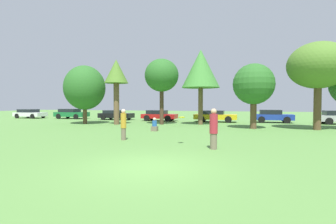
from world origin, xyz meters
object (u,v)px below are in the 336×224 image
(tree_3, at_px, (201,69))
(parked_car_green, at_px, (71,113))
(tree_5, at_px, (318,66))
(parked_car_white, at_px, (30,113))
(person_catcher, at_px, (214,129))
(frisbee, at_px, (182,117))
(person_thrower, at_px, (123,124))
(tree_0, at_px, (85,88))
(parked_car_red, at_px, (159,115))
(parked_car_yellow, at_px, (215,116))
(parked_car_black, at_px, (116,115))
(tree_1, at_px, (116,74))
(bystander_sitting, at_px, (155,126))
(tree_4, at_px, (254,85))
(parked_car_blue, at_px, (272,116))
(tree_2, at_px, (162,76))

(tree_3, relative_size, parked_car_green, 1.64)
(tree_5, height_order, parked_car_white, tree_5)
(person_catcher, distance_m, frisbee, 1.84)
(person_thrower, bearing_deg, parked_car_white, 160.58)
(person_catcher, relative_size, tree_0, 0.31)
(tree_3, xyz_separation_m, parked_car_red, (-5.46, 3.72, -4.64))
(person_catcher, xyz_separation_m, tree_3, (-2.57, 12.90, 4.39))
(tree_0, bearing_deg, person_thrower, -46.35)
(frisbee, xyz_separation_m, parked_car_yellow, (0.02, 15.83, -0.66))
(frisbee, relative_size, tree_3, 0.04)
(frisbee, distance_m, parked_car_red, 17.10)
(parked_car_black, bearing_deg, tree_1, -61.05)
(bystander_sitting, height_order, tree_4, tree_4)
(bystander_sitting, bearing_deg, tree_4, 29.03)
(tree_3, height_order, tree_5, tree_3)
(tree_5, xyz_separation_m, parked_car_red, (-14.79, 6.18, -4.21))
(person_catcher, bearing_deg, parked_car_black, -35.22)
(person_thrower, xyz_separation_m, parked_car_red, (-2.97, 15.19, -0.22))
(tree_4, xyz_separation_m, parked_car_black, (-15.94, 7.01, -2.90))
(parked_car_black, relative_size, parked_car_yellow, 0.91)
(tree_3, height_order, parked_car_red, tree_3)
(tree_4, relative_size, parked_car_black, 1.25)
(person_catcher, xyz_separation_m, tree_1, (-10.37, 10.72, 3.93))
(person_catcher, bearing_deg, tree_1, -30.16)
(tree_1, bearing_deg, parked_car_black, 118.51)
(bystander_sitting, xyz_separation_m, tree_0, (-8.86, 4.38, 3.17))
(parked_car_blue, bearing_deg, parked_car_green, -179.62)
(person_thrower, distance_m, frisbee, 3.53)
(tree_5, distance_m, parked_car_black, 22.04)
(person_catcher, xyz_separation_m, tree_0, (-13.76, 10.56, 2.67))
(tree_4, distance_m, parked_car_white, 29.92)
(tree_1, bearing_deg, parked_car_red, 68.34)
(tree_4, distance_m, parked_car_green, 24.05)
(tree_5, relative_size, parked_car_green, 1.53)
(bystander_sitting, distance_m, tree_5, 13.20)
(frisbee, distance_m, tree_3, 12.79)
(person_thrower, relative_size, frisbee, 5.62)
(tree_2, relative_size, parked_car_red, 1.55)
(frisbee, height_order, tree_5, tree_5)
(bystander_sitting, bearing_deg, tree_1, 140.25)
(tree_4, xyz_separation_m, parked_car_red, (-10.14, 6.55, -2.87))
(parked_car_black, bearing_deg, tree_0, -89.01)
(tree_3, height_order, parked_car_green, tree_3)
(parked_car_red, bearing_deg, tree_0, -132.97)
(parked_car_black, height_order, parked_car_red, parked_car_red)
(tree_2, height_order, parked_car_blue, tree_2)
(tree_2, bearing_deg, parked_car_white, 166.71)
(person_catcher, bearing_deg, parked_car_yellow, -68.74)
(parked_car_white, relative_size, parked_car_green, 0.97)
(parked_car_red, bearing_deg, bystander_sitting, -72.93)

